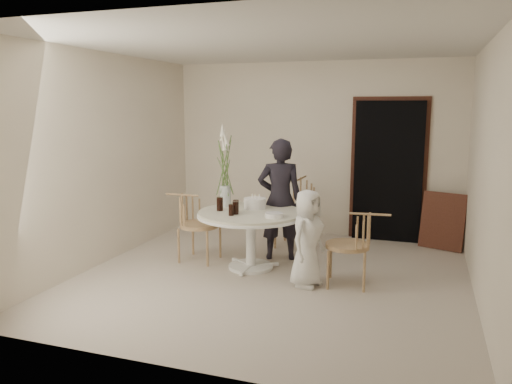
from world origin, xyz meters
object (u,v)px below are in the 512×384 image
(birthday_cake, at_px, (255,203))
(flower_vase, at_px, (225,170))
(table, at_px, (251,220))
(chair_left, at_px, (191,217))
(chair_far, at_px, (298,202))
(boy, at_px, (307,238))
(girl, at_px, (280,199))
(chair_right, at_px, (358,238))

(birthday_cake, distance_m, flower_vase, 0.59)
(table, xyz_separation_m, flower_vase, (-0.43, 0.21, 0.59))
(chair_left, bearing_deg, chair_far, -42.55)
(chair_far, xyz_separation_m, birthday_cake, (-0.28, -1.12, 0.16))
(flower_vase, bearing_deg, boy, -25.45)
(chair_far, bearing_deg, flower_vase, -120.06)
(girl, bearing_deg, table, 48.94)
(girl, distance_m, boy, 1.10)
(chair_far, bearing_deg, chair_right, -51.88)
(chair_left, relative_size, flower_vase, 0.82)
(boy, bearing_deg, table, 81.28)
(chair_right, height_order, girl, girl)
(chair_right, height_order, flower_vase, flower_vase)
(chair_left, distance_m, girl, 1.20)
(chair_right, xyz_separation_m, flower_vase, (-1.78, 0.41, 0.65))
(chair_right, distance_m, chair_left, 2.24)
(chair_right, bearing_deg, table, -104.33)
(birthday_cake, bearing_deg, girl, 55.05)
(girl, bearing_deg, chair_left, 3.88)
(chair_far, xyz_separation_m, girl, (-0.05, -0.79, 0.17))
(chair_far, distance_m, birthday_cake, 1.17)
(chair_left, xyz_separation_m, boy, (1.68, -0.47, -0.02))
(boy, bearing_deg, chair_far, 33.81)
(table, height_order, flower_vase, flower_vase)
(boy, bearing_deg, chair_left, 90.75)
(boy, height_order, birthday_cake, boy)
(chair_far, height_order, chair_left, chair_far)
(table, distance_m, chair_left, 0.88)
(chair_far, distance_m, flower_vase, 1.42)
(table, bearing_deg, chair_far, 78.09)
(chair_right, distance_m, boy, 0.57)
(table, xyz_separation_m, chair_far, (0.28, 1.31, 0.02))
(table, xyz_separation_m, girl, (0.23, 0.52, 0.19))
(chair_left, bearing_deg, table, -95.16)
(table, xyz_separation_m, boy, (0.81, -0.38, -0.06))
(chair_right, relative_size, birthday_cake, 3.04)
(table, relative_size, chair_far, 1.36)
(chair_right, relative_size, girl, 0.53)
(chair_far, height_order, flower_vase, flower_vase)
(boy, bearing_deg, chair_right, -55.62)
(chair_far, xyz_separation_m, chair_right, (1.08, -1.51, -0.08))
(chair_far, distance_m, chair_left, 1.67)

